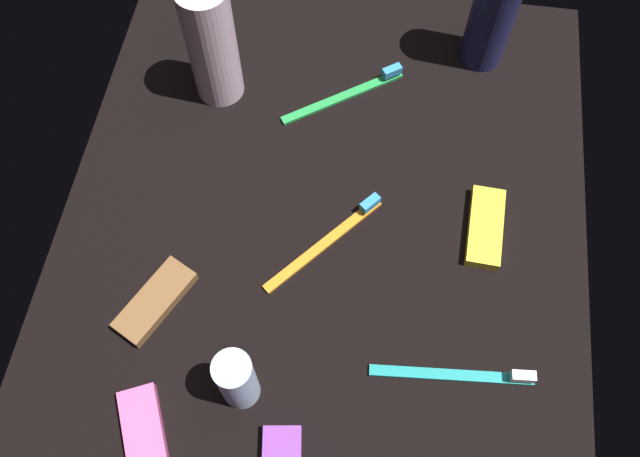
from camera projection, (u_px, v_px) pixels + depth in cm
name	position (u px, v px, depth cm)	size (l,w,h in cm)	color
ground_plane	(320.00, 242.00, 80.22)	(84.00, 64.00, 1.20)	black
lotion_bottle	(496.00, 4.00, 83.53)	(5.88, 5.88, 21.75)	#1D1E49
bodywash_bottle	(211.00, 42.00, 81.56)	(6.32, 6.32, 19.76)	silver
deodorant_stick	(237.00, 380.00, 67.17)	(4.01, 4.01, 9.97)	silver
toothbrush_orange	(331.00, 237.00, 79.13)	(14.41, 12.68, 2.10)	orange
toothbrush_green	(350.00, 92.00, 88.69)	(11.24, 15.48, 2.10)	green
toothbrush_teal	(462.00, 375.00, 71.81)	(2.66, 18.04, 2.10)	teal
snack_bar_brown	(155.00, 301.00, 75.41)	(10.40, 4.00, 1.50)	brown
snack_bar_yellow	(485.00, 227.00, 79.57)	(10.40, 4.00, 1.50)	yellow
snack_bar_pink	(144.00, 437.00, 68.78)	(10.40, 4.00, 1.50)	#E55999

